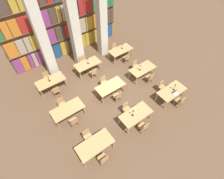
# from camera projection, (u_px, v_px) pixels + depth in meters

# --- Properties ---
(ground_plane) EXTENTS (40.00, 40.00, 0.00)m
(ground_plane) POSITION_uv_depth(u_px,v_px,m) (110.00, 94.00, 11.67)
(ground_plane) COLOR brown
(bookshelf_bank) EXTENTS (8.86, 0.35, 5.50)m
(bookshelf_bank) POSITION_uv_depth(u_px,v_px,m) (64.00, 23.00, 12.64)
(bookshelf_bank) COLOR brown
(bookshelf_bank) RESTS_ON ground_plane
(pillar_left) EXTENTS (0.61, 0.61, 6.00)m
(pillar_left) POSITION_uv_depth(u_px,v_px,m) (42.00, 39.00, 10.63)
(pillar_left) COLOR beige
(pillar_left) RESTS_ON ground_plane
(pillar_center) EXTENTS (0.61, 0.61, 6.00)m
(pillar_center) POSITION_uv_depth(u_px,v_px,m) (74.00, 27.00, 11.47)
(pillar_center) COLOR beige
(pillar_center) RESTS_ON ground_plane
(pillar_right) EXTENTS (0.61, 0.61, 6.00)m
(pillar_right) POSITION_uv_depth(u_px,v_px,m) (101.00, 18.00, 12.31)
(pillar_right) COLOR beige
(pillar_right) RESTS_ON ground_plane
(reading_table_0) EXTENTS (1.86, 0.93, 0.78)m
(reading_table_0) POSITION_uv_depth(u_px,v_px,m) (95.00, 145.00, 8.65)
(reading_table_0) COLOR tan
(reading_table_0) RESTS_ON ground_plane
(chair_0) EXTENTS (0.42, 0.40, 0.88)m
(chair_0) POSITION_uv_depth(u_px,v_px,m) (103.00, 159.00, 8.41)
(chair_0) COLOR tan
(chair_0) RESTS_ON ground_plane
(chair_1) EXTENTS (0.42, 0.40, 0.88)m
(chair_1) POSITION_uv_depth(u_px,v_px,m) (87.00, 136.00, 9.20)
(chair_1) COLOR tan
(chair_1) RESTS_ON ground_plane
(reading_table_1) EXTENTS (1.86, 0.93, 0.78)m
(reading_table_1) POSITION_uv_depth(u_px,v_px,m) (136.00, 115.00, 9.80)
(reading_table_1) COLOR tan
(reading_table_1) RESTS_ON ground_plane
(chair_2) EXTENTS (0.42, 0.40, 0.88)m
(chair_2) POSITION_uv_depth(u_px,v_px,m) (144.00, 127.00, 9.54)
(chair_2) COLOR tan
(chair_2) RESTS_ON ground_plane
(chair_3) EXTENTS (0.42, 0.40, 0.88)m
(chair_3) POSITION_uv_depth(u_px,v_px,m) (126.00, 108.00, 10.33)
(chair_3) COLOR tan
(chair_3) RESTS_ON ground_plane
(desk_lamp_0) EXTENTS (0.14, 0.14, 0.50)m
(desk_lamp_0) POSITION_uv_depth(u_px,v_px,m) (133.00, 112.00, 9.42)
(desk_lamp_0) COLOR #232328
(desk_lamp_0) RESTS_ON reading_table_1
(reading_table_2) EXTENTS (1.86, 0.93, 0.78)m
(reading_table_2) POSITION_uv_depth(u_px,v_px,m) (172.00, 91.00, 10.91)
(reading_table_2) COLOR tan
(reading_table_2) RESTS_ON ground_plane
(chair_4) EXTENTS (0.42, 0.40, 0.88)m
(chair_4) POSITION_uv_depth(u_px,v_px,m) (180.00, 101.00, 10.68)
(chair_4) COLOR tan
(chair_4) RESTS_ON ground_plane
(chair_5) EXTENTS (0.42, 0.40, 0.88)m
(chair_5) POSITION_uv_depth(u_px,v_px,m) (162.00, 86.00, 11.47)
(chair_5) COLOR tan
(chair_5) RESTS_ON ground_plane
(desk_lamp_1) EXTENTS (0.14, 0.14, 0.48)m
(desk_lamp_1) POSITION_uv_depth(u_px,v_px,m) (175.00, 86.00, 10.65)
(desk_lamp_1) COLOR #232328
(desk_lamp_1) RESTS_ON reading_table_2
(laptop) EXTENTS (0.32, 0.22, 0.21)m
(laptop) POSITION_uv_depth(u_px,v_px,m) (175.00, 93.00, 10.67)
(laptop) COLOR silver
(laptop) RESTS_ON reading_table_2
(reading_table_3) EXTENTS (1.86, 0.93, 0.78)m
(reading_table_3) POSITION_uv_depth(u_px,v_px,m) (68.00, 110.00, 10.01)
(reading_table_3) COLOR tan
(reading_table_3) RESTS_ON ground_plane
(chair_6) EXTENTS (0.42, 0.40, 0.88)m
(chair_6) POSITION_uv_depth(u_px,v_px,m) (74.00, 121.00, 9.76)
(chair_6) COLOR tan
(chair_6) RESTS_ON ground_plane
(chair_7) EXTENTS (0.42, 0.40, 0.88)m
(chair_7) POSITION_uv_depth(u_px,v_px,m) (62.00, 104.00, 10.55)
(chair_7) COLOR tan
(chair_7) RESTS_ON ground_plane
(reading_table_4) EXTENTS (1.86, 0.93, 0.78)m
(reading_table_4) POSITION_uv_depth(u_px,v_px,m) (110.00, 87.00, 11.16)
(reading_table_4) COLOR tan
(reading_table_4) RESTS_ON ground_plane
(chair_8) EXTENTS (0.42, 0.40, 0.88)m
(chair_8) POSITION_uv_depth(u_px,v_px,m) (118.00, 96.00, 10.94)
(chair_8) COLOR tan
(chair_8) RESTS_ON ground_plane
(chair_9) EXTENTS (0.42, 0.40, 0.88)m
(chair_9) POSITION_uv_depth(u_px,v_px,m) (104.00, 82.00, 11.72)
(chair_9) COLOR tan
(chair_9) RESTS_ON ground_plane
(reading_table_5) EXTENTS (1.86, 0.93, 0.78)m
(reading_table_5) POSITION_uv_depth(u_px,v_px,m) (143.00, 69.00, 12.22)
(reading_table_5) COLOR tan
(reading_table_5) RESTS_ON ground_plane
(chair_10) EXTENTS (0.42, 0.40, 0.88)m
(chair_10) POSITION_uv_depth(u_px,v_px,m) (150.00, 77.00, 12.01)
(chair_10) COLOR tan
(chair_10) RESTS_ON ground_plane
(chair_11) EXTENTS (0.42, 0.40, 0.88)m
(chair_11) POSITION_uv_depth(u_px,v_px,m) (136.00, 66.00, 12.79)
(chair_11) COLOR tan
(chair_11) RESTS_ON ground_plane
(desk_lamp_2) EXTENTS (0.14, 0.14, 0.45)m
(desk_lamp_2) POSITION_uv_depth(u_px,v_px,m) (140.00, 67.00, 11.83)
(desk_lamp_2) COLOR #232328
(desk_lamp_2) RESTS_ON reading_table_5
(reading_table_6) EXTENTS (1.86, 0.93, 0.78)m
(reading_table_6) POSITION_uv_depth(u_px,v_px,m) (51.00, 82.00, 11.46)
(reading_table_6) COLOR tan
(reading_table_6) RESTS_ON ground_plane
(chair_12) EXTENTS (0.42, 0.40, 0.88)m
(chair_12) POSITION_uv_depth(u_px,v_px,m) (56.00, 91.00, 11.23)
(chair_12) COLOR tan
(chair_12) RESTS_ON ground_plane
(chair_13) EXTENTS (0.42, 0.40, 0.88)m
(chair_13) POSITION_uv_depth(u_px,v_px,m) (47.00, 77.00, 12.01)
(chair_13) COLOR tan
(chair_13) RESTS_ON ground_plane
(desk_lamp_3) EXTENTS (0.14, 0.14, 0.41)m
(desk_lamp_3) POSITION_uv_depth(u_px,v_px,m) (48.00, 78.00, 11.17)
(desk_lamp_3) COLOR #232328
(desk_lamp_3) RESTS_ON reading_table_6
(reading_table_7) EXTENTS (1.86, 0.93, 0.78)m
(reading_table_7) POSITION_uv_depth(u_px,v_px,m) (88.00, 64.00, 12.56)
(reading_table_7) COLOR tan
(reading_table_7) RESTS_ON ground_plane
(chair_14) EXTENTS (0.42, 0.40, 0.88)m
(chair_14) POSITION_uv_depth(u_px,v_px,m) (93.00, 72.00, 12.32)
(chair_14) COLOR tan
(chair_14) RESTS_ON ground_plane
(chair_15) EXTENTS (0.42, 0.40, 0.88)m
(chair_15) POSITION_uv_depth(u_px,v_px,m) (83.00, 61.00, 13.11)
(chair_15) COLOR tan
(chair_15) RESTS_ON ground_plane
(desk_lamp_4) EXTENTS (0.14, 0.14, 0.49)m
(desk_lamp_4) POSITION_uv_depth(u_px,v_px,m) (88.00, 60.00, 12.24)
(desk_lamp_4) COLOR #232328
(desk_lamp_4) RESTS_ON reading_table_7
(reading_table_8) EXTENTS (1.86, 0.93, 0.78)m
(reading_table_8) POSITION_uv_depth(u_px,v_px,m) (121.00, 51.00, 13.62)
(reading_table_8) COLOR tan
(reading_table_8) RESTS_ON ground_plane
(chair_16) EXTENTS (0.42, 0.40, 0.88)m
(chair_16) POSITION_uv_depth(u_px,v_px,m) (127.00, 58.00, 13.39)
(chair_16) COLOR tan
(chair_16) RESTS_ON ground_plane
(chair_17) EXTENTS (0.42, 0.40, 0.88)m
(chair_17) POSITION_uv_depth(u_px,v_px,m) (115.00, 48.00, 14.18)
(chair_17) COLOR tan
(chair_17) RESTS_ON ground_plane
(desk_lamp_5) EXTENTS (0.14, 0.14, 0.45)m
(desk_lamp_5) POSITION_uv_depth(u_px,v_px,m) (122.00, 45.00, 13.41)
(desk_lamp_5) COLOR #232328
(desk_lamp_5) RESTS_ON reading_table_8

